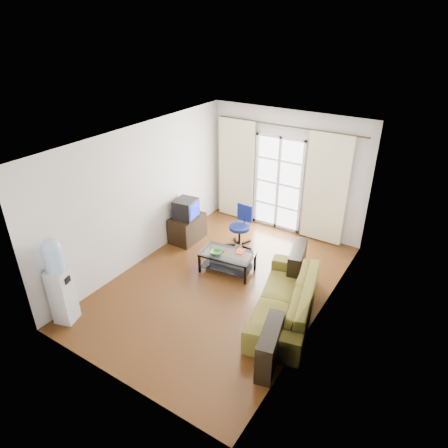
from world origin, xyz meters
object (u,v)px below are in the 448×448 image
at_px(sofa, 285,298).
at_px(tv_stand, 187,228).
at_px(coffee_table, 227,260).
at_px(task_chair, 240,234).
at_px(water_cooler, 59,280).
at_px(crt_tv, 185,209).

distance_m(sofa, tv_stand, 3.05).
relative_size(coffee_table, task_chair, 1.19).
bearing_deg(water_cooler, sofa, 17.03).
distance_m(crt_tv, water_cooler, 3.08).
bearing_deg(task_chair, coffee_table, -70.80).
bearing_deg(water_cooler, crt_tv, 70.84).
xyz_separation_m(coffee_table, tv_stand, (-1.38, 0.57, 0.02)).
xyz_separation_m(crt_tv, task_chair, (1.10, 0.45, -0.51)).
distance_m(sofa, coffee_table, 1.56).
height_order(tv_stand, water_cooler, water_cooler).
relative_size(sofa, coffee_table, 2.19).
relative_size(sofa, water_cooler, 1.56).
bearing_deg(tv_stand, water_cooler, -92.00).
bearing_deg(sofa, water_cooler, -69.11).
distance_m(coffee_table, water_cooler, 3.00).
bearing_deg(coffee_table, crt_tv, 159.42).
height_order(sofa, water_cooler, water_cooler).
relative_size(sofa, task_chair, 2.60).
xyz_separation_m(coffee_table, water_cooler, (-1.47, -2.56, 0.52)).
xyz_separation_m(task_chair, water_cooler, (-1.18, -3.53, 0.52)).
relative_size(coffee_table, tv_stand, 1.39).
height_order(sofa, task_chair, task_chair).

